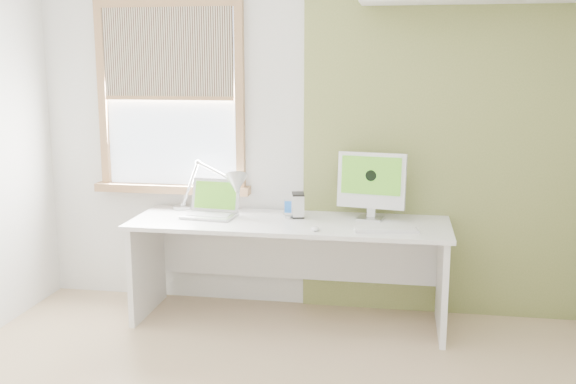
% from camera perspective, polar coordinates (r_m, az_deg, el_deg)
% --- Properties ---
extents(room, '(4.04, 3.54, 2.64)m').
position_cam_1_polar(room, '(3.12, -3.24, 1.77)').
color(room, tan).
rests_on(room, ground).
extents(accent_wall, '(2.00, 0.02, 2.60)m').
position_cam_1_polar(accent_wall, '(4.78, 13.38, 4.71)').
color(accent_wall, olive).
rests_on(accent_wall, room).
extents(window, '(1.20, 0.14, 1.42)m').
position_cam_1_polar(window, '(5.02, -10.13, 7.93)').
color(window, '#A4774D').
rests_on(window, room).
extents(desk, '(2.20, 0.70, 0.73)m').
position_cam_1_polar(desk, '(4.68, 0.22, -4.67)').
color(desk, white).
rests_on(desk, room).
extents(desk_lamp, '(0.64, 0.34, 0.38)m').
position_cam_1_polar(desk_lamp, '(4.79, -5.36, 0.48)').
color(desk_lamp, silver).
rests_on(desk_lamp, desk).
extents(laptop, '(0.39, 0.33, 0.25)m').
position_cam_1_polar(laptop, '(4.75, -6.57, -1.29)').
color(laptop, silver).
rests_on(laptop, desk).
extents(phone_dock, '(0.08, 0.08, 0.14)m').
position_cam_1_polar(phone_dock, '(4.66, -0.00, -1.77)').
color(phone_dock, silver).
rests_on(phone_dock, desk).
extents(external_drive, '(0.11, 0.15, 0.17)m').
position_cam_1_polar(external_drive, '(4.68, 0.87, -1.13)').
color(external_drive, silver).
rests_on(external_drive, desk).
extents(imac, '(0.48, 0.19, 0.47)m').
position_cam_1_polar(imac, '(4.63, 7.22, 0.87)').
color(imac, silver).
rests_on(imac, desk).
extents(keyboard, '(0.43, 0.18, 0.02)m').
position_cam_1_polar(keyboard, '(4.34, 8.46, -3.26)').
color(keyboard, white).
rests_on(keyboard, desk).
extents(mouse, '(0.07, 0.10, 0.03)m').
position_cam_1_polar(mouse, '(4.31, 2.36, -3.17)').
color(mouse, white).
rests_on(mouse, desk).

